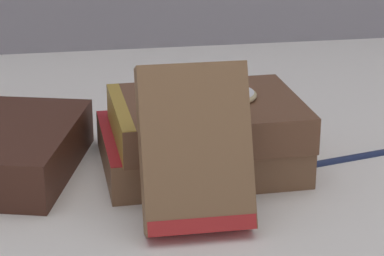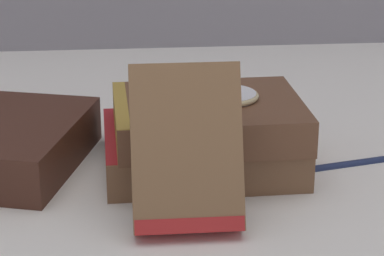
% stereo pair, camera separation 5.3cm
% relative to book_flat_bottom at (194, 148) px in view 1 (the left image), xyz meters
% --- Properties ---
extents(ground_plane, '(3.00, 3.00, 0.00)m').
position_rel_book_flat_bottom_xyz_m(ground_plane, '(0.02, -0.02, -0.02)').
color(ground_plane, white).
extents(book_flat_bottom, '(0.19, 0.15, 0.04)m').
position_rel_book_flat_bottom_xyz_m(book_flat_bottom, '(0.00, 0.00, 0.00)').
color(book_flat_bottom, brown).
rests_on(book_flat_bottom, ground_plane).
extents(book_flat_top, '(0.18, 0.14, 0.03)m').
position_rel_book_flat_bottom_xyz_m(book_flat_top, '(0.01, -0.01, 0.03)').
color(book_flat_top, brown).
rests_on(book_flat_top, book_flat_bottom).
extents(book_leaning_front, '(0.09, 0.07, 0.13)m').
position_rel_book_flat_bottom_xyz_m(book_leaning_front, '(-0.02, -0.12, 0.04)').
color(book_leaning_front, brown).
rests_on(book_leaning_front, ground_plane).
extents(pocket_watch, '(0.06, 0.06, 0.01)m').
position_rel_book_flat_bottom_xyz_m(pocket_watch, '(0.03, -0.01, 0.05)').
color(pocket_watch, silver).
rests_on(pocket_watch, book_flat_top).
extents(reading_glasses, '(0.11, 0.07, 0.00)m').
position_rel_book_flat_bottom_xyz_m(reading_glasses, '(-0.02, 0.12, -0.02)').
color(reading_glasses, '#4C3828').
rests_on(reading_glasses, ground_plane).
extents(fountain_pen, '(0.14, 0.04, 0.01)m').
position_rel_book_flat_bottom_xyz_m(fountain_pen, '(0.16, -0.01, -0.01)').
color(fountain_pen, '#1E284C').
rests_on(fountain_pen, ground_plane).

